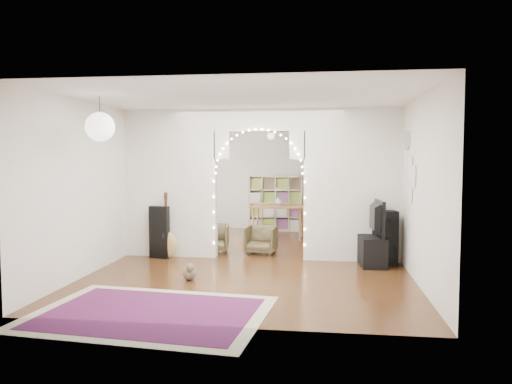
# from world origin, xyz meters

# --- Properties ---
(floor) EXTENTS (7.50, 7.50, 0.00)m
(floor) POSITION_xyz_m (0.00, 0.00, 0.00)
(floor) COLOR black
(floor) RESTS_ON ground
(ceiling) EXTENTS (5.00, 7.50, 0.02)m
(ceiling) POSITION_xyz_m (0.00, 0.00, 2.70)
(ceiling) COLOR white
(ceiling) RESTS_ON wall_back
(wall_back) EXTENTS (5.00, 0.02, 2.70)m
(wall_back) POSITION_xyz_m (0.00, 3.75, 1.35)
(wall_back) COLOR silver
(wall_back) RESTS_ON floor
(wall_front) EXTENTS (5.00, 0.02, 2.70)m
(wall_front) POSITION_xyz_m (0.00, -3.75, 1.35)
(wall_front) COLOR silver
(wall_front) RESTS_ON floor
(wall_left) EXTENTS (0.02, 7.50, 2.70)m
(wall_left) POSITION_xyz_m (-2.50, 0.00, 1.35)
(wall_left) COLOR silver
(wall_left) RESTS_ON floor
(wall_right) EXTENTS (0.02, 7.50, 2.70)m
(wall_right) POSITION_xyz_m (2.50, 0.00, 1.35)
(wall_right) COLOR silver
(wall_right) RESTS_ON floor
(divider_wall) EXTENTS (5.00, 0.20, 2.70)m
(divider_wall) POSITION_xyz_m (0.00, 0.00, 1.42)
(divider_wall) COLOR silver
(divider_wall) RESTS_ON floor
(fairy_lights) EXTENTS (1.64, 0.04, 1.60)m
(fairy_lights) POSITION_xyz_m (0.00, -0.13, 1.55)
(fairy_lights) COLOR #FFEABF
(fairy_lights) RESTS_ON divider_wall
(window) EXTENTS (0.04, 1.20, 1.40)m
(window) POSITION_xyz_m (-2.47, 1.80, 1.50)
(window) COLOR white
(window) RESTS_ON wall_left
(wall_clock) EXTENTS (0.03, 0.31, 0.31)m
(wall_clock) POSITION_xyz_m (2.48, -0.60, 2.10)
(wall_clock) COLOR white
(wall_clock) RESTS_ON wall_right
(picture_frames) EXTENTS (0.02, 0.50, 0.70)m
(picture_frames) POSITION_xyz_m (2.48, -1.00, 1.50)
(picture_frames) COLOR white
(picture_frames) RESTS_ON wall_right
(paper_lantern) EXTENTS (0.40, 0.40, 0.40)m
(paper_lantern) POSITION_xyz_m (-1.90, -2.40, 2.25)
(paper_lantern) COLOR white
(paper_lantern) RESTS_ON ceiling
(ceiling_fan) EXTENTS (1.10, 1.10, 0.30)m
(ceiling_fan) POSITION_xyz_m (0.00, 2.00, 2.40)
(ceiling_fan) COLOR #B08A3A
(ceiling_fan) RESTS_ON ceiling
(area_rug) EXTENTS (2.89, 2.27, 0.02)m
(area_rug) POSITION_xyz_m (-0.88, -3.40, 0.01)
(area_rug) COLOR maroon
(area_rug) RESTS_ON floor
(guitar_case) EXTENTS (0.38, 0.18, 0.95)m
(guitar_case) POSITION_xyz_m (-1.80, -0.25, 0.48)
(guitar_case) COLOR black
(guitar_case) RESTS_ON floor
(acoustic_guitar) EXTENTS (0.43, 0.23, 1.02)m
(acoustic_guitar) POSITION_xyz_m (-1.68, -0.25, 0.44)
(acoustic_guitar) COLOR #B28147
(acoustic_guitar) RESTS_ON floor
(tabby_cat) EXTENTS (0.28, 0.44, 0.30)m
(tabby_cat) POSITION_xyz_m (-0.83, -1.77, 0.12)
(tabby_cat) COLOR brown
(tabby_cat) RESTS_ON floor
(floor_speaker) EXTENTS (0.42, 0.39, 0.92)m
(floor_speaker) POSITION_xyz_m (2.20, -0.25, 0.46)
(floor_speaker) COLOR black
(floor_speaker) RESTS_ON floor
(media_console) EXTENTS (0.48, 1.03, 0.50)m
(media_console) POSITION_xyz_m (1.96, -0.25, 0.25)
(media_console) COLOR black
(media_console) RESTS_ON floor
(tv) EXTENTS (0.23, 1.08, 0.62)m
(tv) POSITION_xyz_m (1.96, -0.25, 0.81)
(tv) COLOR black
(tv) RESTS_ON media_console
(bookcase) EXTENTS (1.38, 0.54, 1.38)m
(bookcase) POSITION_xyz_m (-0.03, 3.50, 0.69)
(bookcase) COLOR tan
(bookcase) RESTS_ON floor
(dining_table) EXTENTS (1.22, 0.84, 0.76)m
(dining_table) POSITION_xyz_m (0.13, 2.30, 0.68)
(dining_table) COLOR brown
(dining_table) RESTS_ON floor
(flower_vase) EXTENTS (0.19, 0.19, 0.19)m
(flower_vase) POSITION_xyz_m (0.13, 2.30, 0.85)
(flower_vase) COLOR silver
(flower_vase) RESTS_ON dining_table
(dining_chair_left) EXTENTS (0.65, 0.66, 0.53)m
(dining_chair_left) POSITION_xyz_m (-0.95, 0.42, 0.27)
(dining_chair_left) COLOR #473D23
(dining_chair_left) RESTS_ON floor
(dining_chair_right) EXTENTS (0.62, 0.63, 0.52)m
(dining_chair_right) POSITION_xyz_m (-0.03, 0.43, 0.26)
(dining_chair_right) COLOR #473D23
(dining_chair_right) RESTS_ON floor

